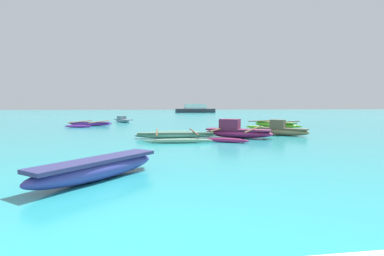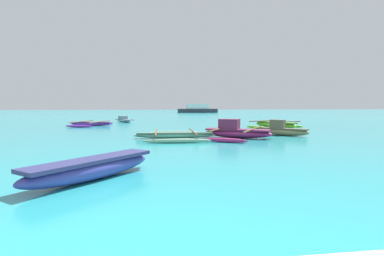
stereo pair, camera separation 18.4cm
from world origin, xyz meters
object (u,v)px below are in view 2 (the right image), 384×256
object	(u,v)px
moored_boat_1	(275,125)
distant_ferry	(198,109)
moored_boat_5	(93,168)
moored_boat_2	(282,130)
moored_boat_4	(175,135)
moored_boat_3	(236,132)
moored_boat_0	(91,124)
moored_boat_6	(124,120)

from	to	relation	value
moored_boat_1	distant_ferry	size ratio (longest dim) A/B	0.44
moored_boat_1	moored_boat_5	distance (m)	16.95
moored_boat_1	moored_boat_2	size ratio (longest dim) A/B	1.79
moored_boat_2	moored_boat_4	world-z (taller)	moored_boat_2
moored_boat_1	moored_boat_4	bearing A→B (deg)	-73.97
moored_boat_3	moored_boat_5	distance (m)	9.44
moored_boat_0	distant_ferry	xyz separation A→B (m)	(15.34, 43.23, 0.64)
moored_boat_0	moored_boat_3	world-z (taller)	moored_boat_3
moored_boat_2	distant_ferry	bearing A→B (deg)	130.72
moored_boat_1	moored_boat_5	world-z (taller)	moored_boat_1
moored_boat_0	moored_boat_1	bearing A→B (deg)	-2.87
moored_boat_3	moored_boat_5	size ratio (longest dim) A/B	1.61
moored_boat_3	moored_boat_4	size ratio (longest dim) A/B	1.11
moored_boat_6	distant_ferry	distance (m)	40.44
moored_boat_0	moored_boat_6	size ratio (longest dim) A/B	1.70
moored_boat_1	moored_boat_3	xyz separation A→B (m)	(-4.58, -5.96, 0.07)
moored_boat_3	moored_boat_4	bearing A→B (deg)	-153.76
moored_boat_0	moored_boat_5	distance (m)	18.25
moored_boat_2	moored_boat_6	size ratio (longest dim) A/B	0.85
moored_boat_5	moored_boat_2	bearing A→B (deg)	-3.46
moored_boat_2	moored_boat_6	xyz separation A→B (m)	(-9.50, 14.41, -0.08)
moored_boat_0	moored_boat_6	distance (m)	5.44
distant_ferry	moored_boat_3	bearing A→B (deg)	-96.90
moored_boat_6	moored_boat_5	bearing A→B (deg)	-28.87
moored_boat_1	moored_boat_6	world-z (taller)	moored_boat_6
moored_boat_0	moored_boat_6	bearing A→B (deg)	81.31
moored_boat_0	moored_boat_2	xyz separation A→B (m)	(11.65, -9.41, 0.13)
moored_boat_2	moored_boat_1	bearing A→B (deg)	115.55
moored_boat_0	moored_boat_1	size ratio (longest dim) A/B	1.12
moored_boat_0	moored_boat_3	distance (m)	13.52
moored_boat_0	moored_boat_5	xyz separation A→B (m)	(3.44, -17.92, 0.09)
moored_boat_5	distant_ferry	bearing A→B (deg)	29.49
moored_boat_0	moored_boat_3	size ratio (longest dim) A/B	0.95
moored_boat_2	moored_boat_4	distance (m)	5.82
moored_boat_1	moored_boat_3	bearing A→B (deg)	-58.55
moored_boat_4	distant_ferry	xyz separation A→B (m)	(9.48, 53.21, 0.66)
moored_boat_4	moored_boat_6	bearing A→B (deg)	106.33
moored_boat_0	moored_boat_3	xyz separation A→B (m)	(8.87, -10.20, 0.14)
moored_boat_0	moored_boat_2	world-z (taller)	moored_boat_2
moored_boat_1	moored_boat_6	size ratio (longest dim) A/B	1.52
moored_boat_4	moored_boat_5	xyz separation A→B (m)	(-2.41, -7.95, 0.10)
moored_boat_3	moored_boat_6	size ratio (longest dim) A/B	1.79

